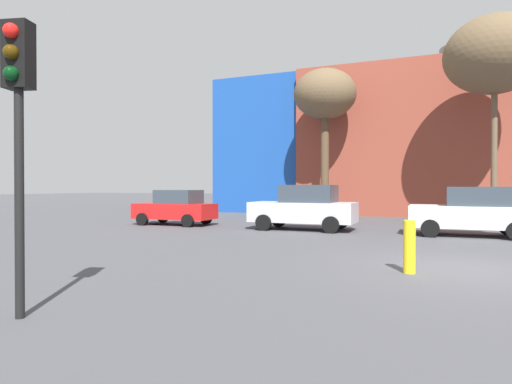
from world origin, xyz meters
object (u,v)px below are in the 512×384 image
object	(u,v)px
parked_car_1	(304,208)
parked_car_2	(472,212)
traffic_light_near_left	(18,100)
bollard_yellow_0	(409,247)
bare_tree_0	(495,55)
bare_tree_1	(325,96)
parked_car_0	(176,208)

from	to	relation	value
parked_car_1	parked_car_2	distance (m)	6.25
traffic_light_near_left	bollard_yellow_0	size ratio (longest dim) A/B	3.66
bare_tree_0	bare_tree_1	distance (m)	8.70
bare_tree_1	parked_car_2	bearing A→B (deg)	-46.21
parked_car_1	bare_tree_0	distance (m)	12.01
parked_car_1	traffic_light_near_left	xyz separation A→B (m)	(-0.23, -13.20, 2.00)
parked_car_2	bare_tree_0	xyz separation A→B (m)	(1.39, 5.94, 7.14)
parked_car_0	bare_tree_0	xyz separation A→B (m)	(13.89, 5.94, 7.21)
parked_car_2	traffic_light_near_left	size ratio (longest dim) A/B	1.03
traffic_light_near_left	bare_tree_0	xyz separation A→B (m)	(7.87, 19.15, 5.10)
traffic_light_near_left	bare_tree_1	world-z (taller)	bare_tree_1
parked_car_0	parked_car_1	xyz separation A→B (m)	(6.25, -0.00, 0.11)
parked_car_0	bare_tree_1	size ratio (longest dim) A/B	0.44
bare_tree_1	bollard_yellow_0	size ratio (longest dim) A/B	7.93
traffic_light_near_left	bare_tree_1	distance (m)	21.05
parked_car_0	bare_tree_0	world-z (taller)	bare_tree_0
parked_car_0	parked_car_1	bearing A→B (deg)	180.00
traffic_light_near_left	bare_tree_1	xyz separation A→B (m)	(-0.64, 20.63, 4.12)
traffic_light_near_left	bare_tree_1	size ratio (longest dim) A/B	0.46
parked_car_0	parked_car_2	world-z (taller)	parked_car_2
traffic_light_near_left	parked_car_2	bearing A→B (deg)	139.87
parked_car_1	bare_tree_1	bearing A→B (deg)	-83.31
parked_car_1	bollard_yellow_0	distance (m)	9.15
parked_car_2	parked_car_0	bearing A→B (deg)	-0.00
traffic_light_near_left	bollard_yellow_0	world-z (taller)	traffic_light_near_left
parked_car_2	bare_tree_1	xyz separation A→B (m)	(-7.12, 7.43, 6.16)
traffic_light_near_left	bare_tree_0	size ratio (longest dim) A/B	0.40
parked_car_0	traffic_light_near_left	size ratio (longest dim) A/B	0.95
parked_car_0	traffic_light_near_left	xyz separation A→B (m)	(6.02, -13.20, 2.12)
parked_car_1	bare_tree_1	xyz separation A→B (m)	(-0.87, 7.43, 6.12)
traffic_light_near_left	parked_car_0	bearing A→B (deg)	-169.47
parked_car_2	bare_tree_1	world-z (taller)	bare_tree_1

